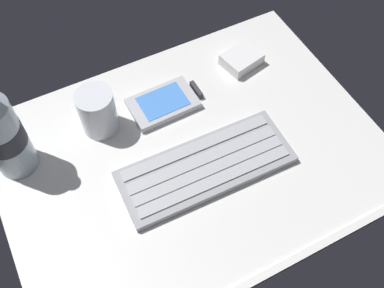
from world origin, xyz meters
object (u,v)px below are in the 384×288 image
at_px(water_bottle, 0,132).
at_px(charger_block, 242,59).
at_px(juice_cup, 98,113).
at_px(keyboard, 206,167).
at_px(handheld_device, 166,102).

height_order(water_bottle, charger_block, water_bottle).
height_order(juice_cup, water_bottle, water_bottle).
xyz_separation_m(keyboard, juice_cup, (-0.12, 0.16, 0.03)).
bearing_deg(water_bottle, handheld_device, -0.49).
xyz_separation_m(juice_cup, water_bottle, (-0.15, -0.01, 0.05)).
xyz_separation_m(handheld_device, charger_block, (0.17, 0.02, 0.00)).
xyz_separation_m(keyboard, charger_block, (0.17, 0.18, 0.00)).
bearing_deg(handheld_device, water_bottle, 179.51).
bearing_deg(water_bottle, juice_cup, 2.73).
relative_size(handheld_device, juice_cup, 1.52).
distance_m(keyboard, juice_cup, 0.21).
height_order(keyboard, juice_cup, juice_cup).
distance_m(keyboard, charger_block, 0.25).
xyz_separation_m(juice_cup, charger_block, (0.30, 0.02, -0.03)).
bearing_deg(charger_block, handheld_device, -171.86).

